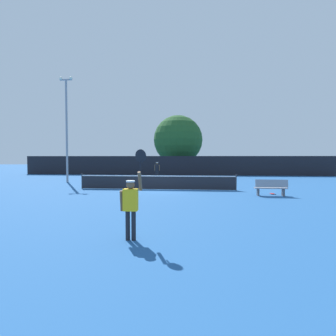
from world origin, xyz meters
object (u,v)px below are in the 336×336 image
Objects in this scene: tennis_ball at (154,188)px; light_pole at (67,123)px; player_serving at (131,201)px; parked_car_near at (127,167)px; large_tree at (178,140)px; courtside_bench at (271,188)px; spare_racket at (272,194)px; player_receiving at (157,168)px.

light_pole reaches higher than tennis_ball.
parked_car_near is (-8.63, 33.44, -0.28)m from player_serving.
large_tree is 9.28m from parked_car_near.
large_tree is at bearing 88.47° from tennis_ball.
light_pole is (-15.58, 7.06, 4.73)m from courtside_bench.
tennis_ball is 23.18m from parked_car_near.
parked_car_near reaches higher than spare_racket.
player_serving is 0.26× the size of light_pole.
light_pole is at bearing -120.65° from large_tree.
large_tree is 1.83× the size of parked_car_near.
parked_car_near is at bearing 108.99° from tennis_ball.
tennis_ball is at bearing -62.92° from parked_car_near.
spare_racket is 1.03m from courtside_bench.
tennis_ball is 7.71m from spare_racket.
tennis_ball is at bearing 165.80° from spare_racket.
light_pole reaches higher than large_tree.
light_pole is 1.14× the size of large_tree.
parked_car_near is at bearing 122.24° from spare_racket.
player_serving reaches higher than player_receiving.
light_pole is (-7.36, -4.97, 4.17)m from player_receiving.
light_pole is 17.57m from large_tree.
parked_car_near is (-8.06, 2.49, -3.88)m from large_tree.
player_serving is at bearing -67.44° from parked_car_near.
tennis_ball is at bearing -91.53° from large_tree.
tennis_ball is 0.01× the size of large_tree.
large_tree reaches higher than player_receiving.
tennis_ball is 19.97m from large_tree.
tennis_ball reaches higher than spare_racket.
courtside_bench is 0.22× the size of large_tree.
tennis_ball is 0.13× the size of spare_racket.
parked_car_near reaches higher than courtside_bench.
player_serving is at bearing 95.93° from player_receiving.
courtside_bench is at bearing -110.87° from spare_racket.
player_receiving reaches higher than tennis_ball.
player_receiving reaches higher than spare_racket.
light_pole reaches higher than spare_racket.
courtside_bench is 23.51m from large_tree.
player_serving is at bearing -88.94° from large_tree.
player_receiving is at bearing -54.78° from parked_car_near.
tennis_ball is 10.79m from light_pole.
light_pole reaches higher than courtside_bench.
player_serving reaches higher than spare_racket.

